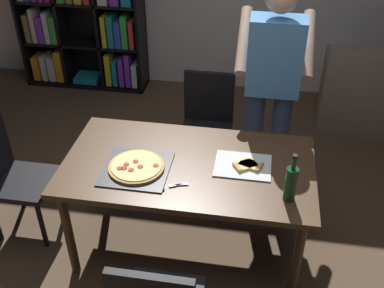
{
  "coord_description": "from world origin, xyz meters",
  "views": [
    {
      "loc": [
        0.41,
        -2.31,
        2.55
      ],
      "look_at": [
        0.0,
        0.15,
        0.8
      ],
      "focal_mm": 42.8,
      "sensor_mm": 36.0,
      "label": 1
    }
  ],
  "objects_px": {
    "chair_left_end": "(10,172)",
    "kitchen_scissors": "(167,186)",
    "chair_far_side": "(207,120)",
    "bookshelf": "(78,1)",
    "dining_table": "(188,173)",
    "wine_bottle": "(291,183)",
    "pepperoni_pizza_on_tray": "(137,167)",
    "person_serving_pizza": "(272,84)"
  },
  "relations": [
    {
      "from": "chair_far_side",
      "to": "wine_bottle",
      "type": "height_order",
      "value": "wine_bottle"
    },
    {
      "from": "bookshelf",
      "to": "person_serving_pizza",
      "type": "relative_size",
      "value": 1.11
    },
    {
      "from": "kitchen_scissors",
      "to": "bookshelf",
      "type": "bearing_deg",
      "value": 120.28
    },
    {
      "from": "chair_far_side",
      "to": "bookshelf",
      "type": "xyz_separation_m",
      "value": [
        -1.62,
        1.44,
        0.47
      ]
    },
    {
      "from": "bookshelf",
      "to": "kitchen_scissors",
      "type": "distance_m",
      "value": 3.05
    },
    {
      "from": "kitchen_scissors",
      "to": "chair_left_end",
      "type": "bearing_deg",
      "value": 168.21
    },
    {
      "from": "dining_table",
      "to": "kitchen_scissors",
      "type": "distance_m",
      "value": 0.28
    },
    {
      "from": "chair_left_end",
      "to": "kitchen_scissors",
      "type": "relative_size",
      "value": 4.55
    },
    {
      "from": "bookshelf",
      "to": "kitchen_scissors",
      "type": "bearing_deg",
      "value": -59.72
    },
    {
      "from": "dining_table",
      "to": "chair_left_end",
      "type": "distance_m",
      "value": 1.31
    },
    {
      "from": "dining_table",
      "to": "wine_bottle",
      "type": "bearing_deg",
      "value": -20.55
    },
    {
      "from": "person_serving_pizza",
      "to": "chair_left_end",
      "type": "bearing_deg",
      "value": -158.4
    },
    {
      "from": "dining_table",
      "to": "person_serving_pizza",
      "type": "distance_m",
      "value": 0.93
    },
    {
      "from": "dining_table",
      "to": "pepperoni_pizza_on_tray",
      "type": "height_order",
      "value": "pepperoni_pizza_on_tray"
    },
    {
      "from": "wine_bottle",
      "to": "bookshelf",
      "type": "bearing_deg",
      "value": 130.84
    },
    {
      "from": "wine_bottle",
      "to": "chair_far_side",
      "type": "bearing_deg",
      "value": 118.57
    },
    {
      "from": "chair_left_end",
      "to": "bookshelf",
      "type": "relative_size",
      "value": 0.46
    },
    {
      "from": "chair_far_side",
      "to": "person_serving_pizza",
      "type": "height_order",
      "value": "person_serving_pizza"
    },
    {
      "from": "pepperoni_pizza_on_tray",
      "to": "kitchen_scissors",
      "type": "xyz_separation_m",
      "value": [
        0.23,
        -0.14,
        -0.01
      ]
    },
    {
      "from": "pepperoni_pizza_on_tray",
      "to": "wine_bottle",
      "type": "relative_size",
      "value": 1.32
    },
    {
      "from": "chair_left_end",
      "to": "person_serving_pizza",
      "type": "height_order",
      "value": "person_serving_pizza"
    },
    {
      "from": "wine_bottle",
      "to": "person_serving_pizza",
      "type": "bearing_deg",
      "value": 98.42
    },
    {
      "from": "pepperoni_pizza_on_tray",
      "to": "wine_bottle",
      "type": "bearing_deg",
      "value": -7.53
    },
    {
      "from": "pepperoni_pizza_on_tray",
      "to": "chair_far_side",
      "type": "bearing_deg",
      "value": 73.28
    },
    {
      "from": "chair_left_end",
      "to": "wine_bottle",
      "type": "height_order",
      "value": "wine_bottle"
    },
    {
      "from": "dining_table",
      "to": "chair_left_end",
      "type": "bearing_deg",
      "value": 180.0
    },
    {
      "from": "chair_far_side",
      "to": "person_serving_pizza",
      "type": "relative_size",
      "value": 0.51
    },
    {
      "from": "chair_far_side",
      "to": "bookshelf",
      "type": "relative_size",
      "value": 0.46
    },
    {
      "from": "bookshelf",
      "to": "pepperoni_pizza_on_tray",
      "type": "height_order",
      "value": "bookshelf"
    },
    {
      "from": "kitchen_scissors",
      "to": "pepperoni_pizza_on_tray",
      "type": "bearing_deg",
      "value": 148.36
    },
    {
      "from": "dining_table",
      "to": "person_serving_pizza",
      "type": "xyz_separation_m",
      "value": [
        0.5,
        0.71,
        0.33
      ]
    },
    {
      "from": "chair_left_end",
      "to": "kitchen_scissors",
      "type": "bearing_deg",
      "value": -11.79
    },
    {
      "from": "chair_far_side",
      "to": "chair_left_end",
      "type": "bearing_deg",
      "value": -144.35
    },
    {
      "from": "pepperoni_pizza_on_tray",
      "to": "wine_bottle",
      "type": "height_order",
      "value": "wine_bottle"
    },
    {
      "from": "chair_far_side",
      "to": "dining_table",
      "type": "bearing_deg",
      "value": -90.0
    },
    {
      "from": "chair_left_end",
      "to": "wine_bottle",
      "type": "distance_m",
      "value": 1.98
    },
    {
      "from": "chair_left_end",
      "to": "pepperoni_pizza_on_tray",
      "type": "height_order",
      "value": "chair_left_end"
    },
    {
      "from": "chair_left_end",
      "to": "kitchen_scissors",
      "type": "height_order",
      "value": "chair_left_end"
    },
    {
      "from": "chair_left_end",
      "to": "bookshelf",
      "type": "xyz_separation_m",
      "value": [
        -0.32,
        2.37,
        0.47
      ]
    },
    {
      "from": "person_serving_pizza",
      "to": "pepperoni_pizza_on_tray",
      "type": "height_order",
      "value": "person_serving_pizza"
    },
    {
      "from": "bookshelf",
      "to": "chair_left_end",
      "type": "bearing_deg",
      "value": -82.27
    },
    {
      "from": "dining_table",
      "to": "wine_bottle",
      "type": "height_order",
      "value": "wine_bottle"
    }
  ]
}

